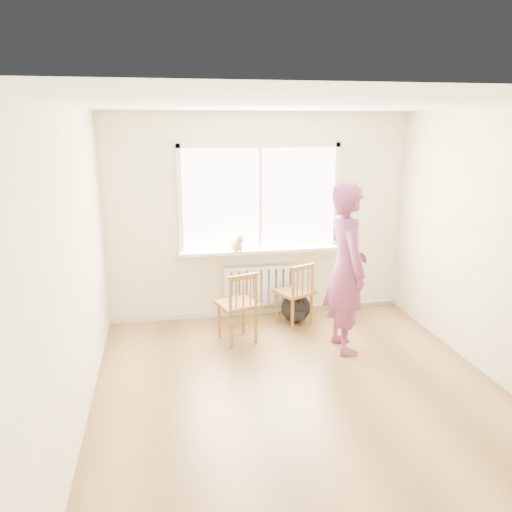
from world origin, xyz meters
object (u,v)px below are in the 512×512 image
person (346,269)px  cat (237,243)px  chair_right (297,294)px  backpack (296,308)px  chair_left (239,307)px

person → cat: size_ratio=4.95×
chair_right → backpack: size_ratio=2.16×
person → cat: 1.53m
chair_right → cat: bearing=-48.7°
chair_left → backpack: bearing=-168.0°
person → backpack: (-0.33, 0.88, -0.77)m
cat → backpack: 1.16m
chair_left → cat: cat is taller
chair_left → person: person is taller
backpack → person: bearing=-69.5°
backpack → cat: bearing=164.9°
backpack → chair_right: bearing=-103.5°
chair_left → backpack: (0.83, 0.47, -0.25)m
chair_left → chair_right: bearing=-173.7°
chair_right → backpack: chair_right is taller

